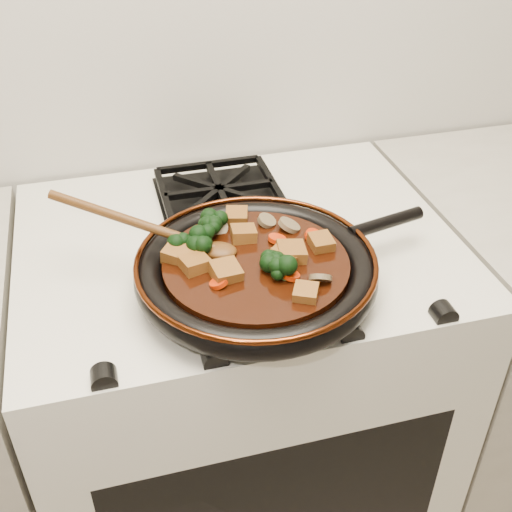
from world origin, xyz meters
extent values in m
cube|color=beige|center=(0.00, 1.69, 0.45)|extent=(0.76, 0.60, 0.90)
cylinder|color=black|center=(-0.01, 1.54, 0.93)|extent=(0.35, 0.35, 0.01)
torus|color=black|center=(-0.01, 1.54, 0.94)|extent=(0.37, 0.37, 0.04)
torus|color=#4F1F0B|center=(-0.01, 1.54, 0.96)|extent=(0.37, 0.37, 0.01)
cylinder|color=black|center=(0.23, 1.59, 0.96)|extent=(0.14, 0.05, 0.02)
cylinder|color=black|center=(-0.01, 1.54, 0.95)|extent=(0.29, 0.29, 0.02)
cube|color=brown|center=(0.04, 1.53, 0.97)|extent=(0.05, 0.05, 0.02)
cube|color=brown|center=(0.10, 1.55, 0.97)|extent=(0.03, 0.04, 0.02)
cube|color=brown|center=(-0.12, 1.58, 0.97)|extent=(0.06, 0.06, 0.03)
cube|color=brown|center=(0.04, 1.44, 0.97)|extent=(0.05, 0.05, 0.02)
cube|color=brown|center=(-0.01, 1.61, 0.97)|extent=(0.04, 0.04, 0.03)
cube|color=brown|center=(-0.01, 1.66, 0.97)|extent=(0.05, 0.05, 0.02)
cube|color=brown|center=(0.04, 1.53, 0.97)|extent=(0.05, 0.05, 0.03)
cube|color=brown|center=(-0.06, 1.52, 0.97)|extent=(0.05, 0.05, 0.03)
cube|color=brown|center=(0.05, 1.54, 0.97)|extent=(0.05, 0.05, 0.03)
cube|color=brown|center=(-0.10, 1.55, 0.97)|extent=(0.05, 0.05, 0.03)
cylinder|color=#BF2805|center=(-0.07, 1.50, 0.96)|extent=(0.03, 0.03, 0.02)
cylinder|color=#BF2805|center=(0.10, 1.58, 0.96)|extent=(0.03, 0.03, 0.02)
cylinder|color=#BF2805|center=(0.03, 1.49, 0.96)|extent=(0.03, 0.03, 0.02)
cylinder|color=#BF2805|center=(0.04, 1.58, 0.96)|extent=(0.03, 0.03, 0.02)
cylinder|color=brown|center=(0.04, 1.64, 0.97)|extent=(0.04, 0.04, 0.02)
cylinder|color=brown|center=(0.07, 1.61, 0.97)|extent=(0.04, 0.04, 0.02)
cylinder|color=brown|center=(-0.05, 1.64, 0.97)|extent=(0.04, 0.03, 0.03)
cylinder|color=brown|center=(-0.08, 1.62, 0.97)|extent=(0.03, 0.04, 0.03)
cylinder|color=brown|center=(0.07, 1.47, 0.97)|extent=(0.04, 0.04, 0.03)
ellipsoid|color=#4F2D11|center=(-0.05, 1.58, 0.96)|extent=(0.07, 0.06, 0.02)
cylinder|color=#4F2D11|center=(-0.17, 1.64, 1.00)|extent=(0.02, 0.02, 0.28)
camera|label=1|loc=(-0.21, 0.78, 1.54)|focal=45.00mm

